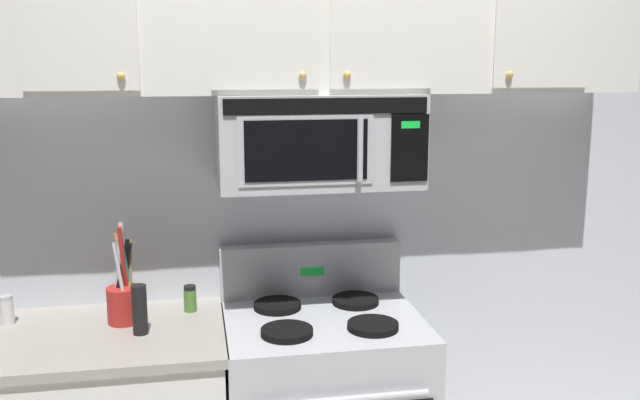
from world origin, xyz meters
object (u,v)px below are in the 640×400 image
over_range_microwave (318,140)px  spice_jar (190,299)px  utensil_crock_red (124,297)px  pepper_mill (140,310)px  salt_shaker (7,310)px

over_range_microwave → spice_jar: 0.80m
over_range_microwave → spice_jar: (-0.50, 0.05, -0.62)m
utensil_crock_red → spice_jar: 0.26m
pepper_mill → utensil_crock_red: bearing=117.4°
over_range_microwave → pepper_mill: (-0.68, -0.15, -0.58)m
over_range_microwave → pepper_mill: bearing=-167.4°
over_range_microwave → utensil_crock_red: 0.94m
over_range_microwave → salt_shaker: bearing=178.2°
utensil_crock_red → salt_shaker: utensil_crock_red is taller
utensil_crock_red → salt_shaker: (-0.43, 0.06, -0.04)m
salt_shaker → pepper_mill: (0.50, -0.19, 0.04)m
utensil_crock_red → spice_jar: utensil_crock_red is taller
salt_shaker → over_range_microwave: bearing=-1.8°
utensil_crock_red → pepper_mill: (0.07, -0.13, -0.01)m
salt_shaker → pepper_mill: bearing=-20.7°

